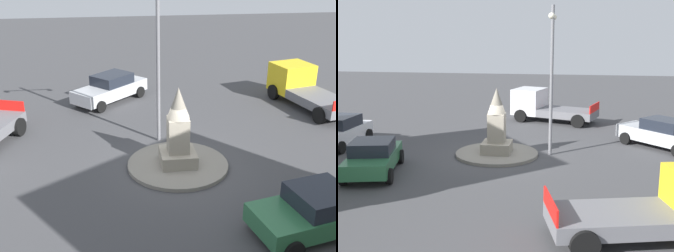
# 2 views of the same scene
# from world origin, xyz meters

# --- Properties ---
(ground_plane) EXTENTS (80.00, 80.00, 0.00)m
(ground_plane) POSITION_xyz_m (0.00, 0.00, 0.00)
(ground_plane) COLOR #424244
(traffic_island) EXTENTS (4.02, 4.02, 0.15)m
(traffic_island) POSITION_xyz_m (0.00, 0.00, 0.07)
(traffic_island) COLOR gray
(traffic_island) RESTS_ON ground
(monument) EXTENTS (1.40, 1.40, 3.16)m
(monument) POSITION_xyz_m (0.00, 0.00, 1.48)
(monument) COLOR gray
(monument) RESTS_ON traffic_island
(streetlamp) EXTENTS (2.81, 0.28, 7.14)m
(streetlamp) POSITION_xyz_m (-0.47, 2.57, 4.33)
(streetlamp) COLOR slate
(streetlamp) RESTS_ON ground
(car_green_near_island) EXTENTS (4.32, 2.72, 1.47)m
(car_green_near_island) POSITION_xyz_m (3.54, -4.73, 0.75)
(car_green_near_island) COLOR #2D6B42
(car_green_near_island) RESTS_ON ground
(car_silver_parked_left) EXTENTS (4.37, 4.35, 1.55)m
(car_silver_parked_left) POSITION_xyz_m (-2.55, 8.21, 0.79)
(car_silver_parked_left) COLOR #B7BABF
(car_silver_parked_left) RESTS_ON ground
(truck_yellow_parked_right) EXTENTS (3.37, 5.83, 2.02)m
(truck_yellow_parked_right) POSITION_xyz_m (8.00, 6.36, 0.97)
(truck_yellow_parked_right) COLOR yellow
(truck_yellow_parked_right) RESTS_ON ground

